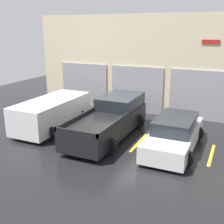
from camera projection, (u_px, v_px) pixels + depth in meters
name	position (u px, v px, depth m)	size (l,w,h in m)	color
ground_plane	(120.00, 127.00, 14.52)	(28.00, 28.00, 0.00)	black
shophouse_building	(142.00, 66.00, 16.59)	(13.68, 0.68, 5.72)	beige
pickup_truck	(110.00, 119.00, 13.22)	(2.43, 5.59, 1.68)	black
sedan_white	(174.00, 134.00, 11.79)	(2.11, 4.55, 1.37)	white
sedan_side	(52.00, 113.00, 14.18)	(2.30, 4.53, 1.50)	white
parking_stripe_far_left	(29.00, 124.00, 15.03)	(0.12, 2.20, 0.01)	gold
parking_stripe_left	(79.00, 132.00, 13.79)	(0.12, 2.20, 0.01)	gold
parking_stripe_centre	(139.00, 142.00, 12.56)	(0.12, 2.20, 0.01)	gold
parking_stripe_right	(211.00, 155.00, 11.33)	(0.12, 2.20, 0.01)	gold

